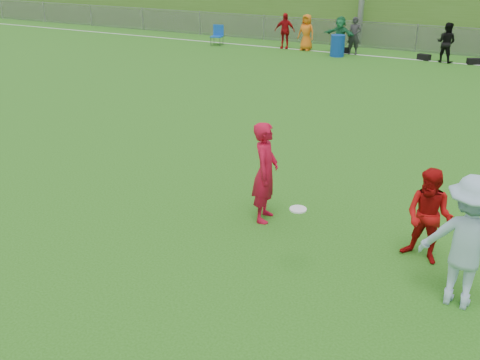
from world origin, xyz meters
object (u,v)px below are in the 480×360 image
Objects in this scene: frisbee at (298,209)px; recycling_bin at (338,46)px; player_red_center at (429,217)px; player_red_left at (265,172)px; player_blue at (468,243)px.

frisbee is 0.27× the size of recycling_bin.
recycling_bin is (-6.54, 16.18, -0.31)m from player_red_center.
player_red_left is at bearing 128.92° from frisbee.
player_red_center is at bearing -68.00° from recycling_bin.
player_blue is at bearing -67.27° from recycling_bin.
frisbee is at bearing -127.45° from player_red_center.
player_blue is 7.68× the size of frisbee.
player_red_left is 0.96× the size of player_blue.
player_red_center is 2.20m from frisbee.
player_red_center is at bearing -51.09° from player_blue.
player_blue reaches higher than player_red_center.
player_blue is 2.37m from frisbee.
player_red_left reaches higher than player_red_center.
player_blue is (3.53, -1.08, 0.04)m from player_red_left.
frisbee is (-2.33, -0.41, 0.16)m from player_blue.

